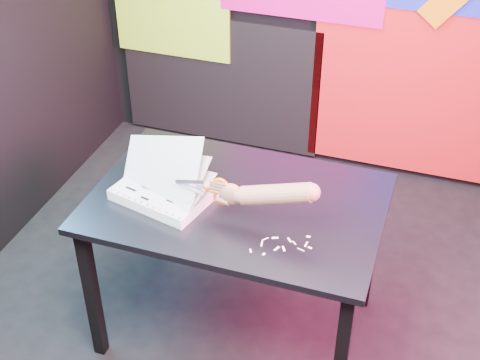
% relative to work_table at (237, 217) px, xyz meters
% --- Properties ---
extents(room, '(3.01, 3.01, 2.71)m').
position_rel_work_table_xyz_m(room, '(0.12, 0.04, 0.69)').
color(room, black).
rests_on(room, ground).
extents(backdrop, '(2.88, 0.05, 2.08)m').
position_rel_work_table_xyz_m(backdrop, '(0.18, 1.50, 0.30)').
color(backdrop, red).
rests_on(backdrop, ground).
extents(work_table, '(1.20, 0.80, 0.75)m').
position_rel_work_table_xyz_m(work_table, '(0.00, 0.00, 0.00)').
color(work_table, black).
rests_on(work_table, ground).
extents(printout_stack, '(0.43, 0.36, 0.29)m').
position_rel_work_table_xyz_m(printout_stack, '(-0.29, -0.07, 0.12)').
color(printout_stack, white).
rests_on(printout_stack, work_table).
extents(scissors, '(0.23, 0.02, 0.13)m').
position_rel_work_table_xyz_m(scissors, '(-0.04, -0.13, 0.22)').
color(scissors, silver).
rests_on(scissors, printout_stack).
extents(hand_forearm, '(0.43, 0.09, 0.17)m').
position_rel_work_table_xyz_m(hand_forearm, '(0.17, -0.14, 0.26)').
color(hand_forearm, brown).
rests_on(hand_forearm, work_table).
extents(paper_clippings, '(0.22, 0.17, 0.00)m').
position_rel_work_table_xyz_m(paper_clippings, '(0.26, -0.21, 0.09)').
color(paper_clippings, white).
rests_on(paper_clippings, work_table).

